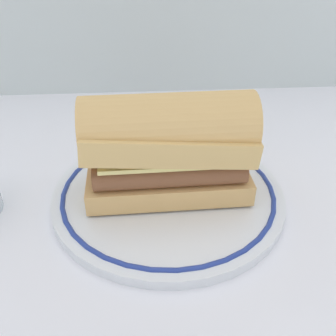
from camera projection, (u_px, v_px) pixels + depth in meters
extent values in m
plane|color=white|center=(161.00, 199.00, 0.50)|extent=(1.50, 1.50, 0.00)
cylinder|color=white|center=(168.00, 194.00, 0.50)|extent=(0.29, 0.29, 0.01)
torus|color=navy|center=(168.00, 190.00, 0.50)|extent=(0.26, 0.26, 0.01)
cube|color=#DDAB64|center=(168.00, 179.00, 0.49)|extent=(0.20, 0.09, 0.03)
cylinder|color=brown|center=(170.00, 175.00, 0.45)|extent=(0.17, 0.03, 0.03)
cylinder|color=brown|center=(168.00, 161.00, 0.47)|extent=(0.17, 0.03, 0.03)
cylinder|color=brown|center=(166.00, 149.00, 0.50)|extent=(0.17, 0.03, 0.03)
cube|color=#EAD67A|center=(168.00, 149.00, 0.46)|extent=(0.16, 0.09, 0.01)
cube|color=tan|center=(168.00, 136.00, 0.45)|extent=(0.20, 0.09, 0.04)
cylinder|color=tan|center=(168.00, 125.00, 0.44)|extent=(0.20, 0.08, 0.07)
cube|color=silver|center=(130.00, 114.00, 0.69)|extent=(0.09, 0.02, 0.01)
cube|color=black|center=(171.00, 112.00, 0.69)|extent=(0.06, 0.02, 0.01)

